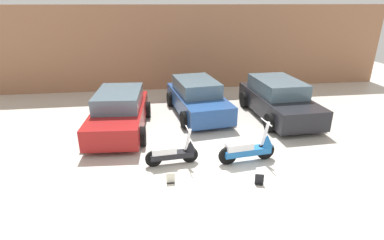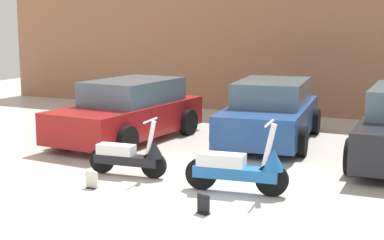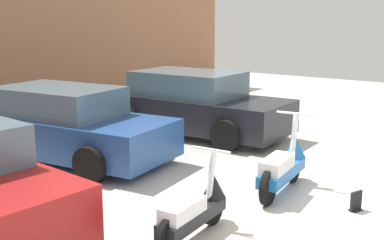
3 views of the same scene
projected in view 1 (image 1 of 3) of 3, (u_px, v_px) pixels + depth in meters
ground_plane at (224, 180)px, 7.03m from camera, size 28.00×28.00×0.00m
wall_back at (184, 48)px, 13.85m from camera, size 19.60×0.12×3.80m
scooter_front_left at (174, 152)px, 7.62m from camera, size 1.36×0.49×0.95m
scooter_front_right at (250, 148)px, 7.74m from camera, size 1.54×0.56×1.08m
car_rear_left at (119, 112)px, 9.60m from camera, size 1.99×3.81×1.26m
car_rear_center at (197, 98)px, 11.03m from camera, size 2.18×3.89×1.26m
car_rear_right at (278, 99)px, 10.76m from camera, size 2.03×3.98×1.33m
placard_near_left_scooter at (171, 178)px, 6.89m from camera, size 0.20×0.12×0.26m
placard_near_right_scooter at (259, 180)px, 6.83m from camera, size 0.20×0.17×0.26m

